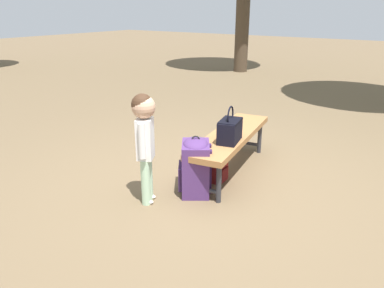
{
  "coord_description": "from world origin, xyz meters",
  "views": [
    {
      "loc": [
        2.9,
        1.81,
        1.72
      ],
      "look_at": [
        0.06,
        -0.14,
        0.45
      ],
      "focal_mm": 34.79,
      "sensor_mm": 36.0,
      "label": 1
    }
  ],
  "objects_px": {
    "handbag": "(230,130)",
    "backpack_large": "(195,165)",
    "child_standing": "(144,132)",
    "backpack_small": "(218,167)",
    "park_bench": "(231,138)"
  },
  "relations": [
    {
      "from": "handbag",
      "to": "backpack_large",
      "type": "height_order",
      "value": "handbag"
    },
    {
      "from": "child_standing",
      "to": "backpack_large",
      "type": "xyz_separation_m",
      "value": [
        -0.4,
        0.27,
        -0.39
      ]
    },
    {
      "from": "backpack_large",
      "to": "backpack_small",
      "type": "xyz_separation_m",
      "value": [
        -0.35,
        0.05,
        -0.13
      ]
    },
    {
      "from": "child_standing",
      "to": "backpack_large",
      "type": "relative_size",
      "value": 1.74
    },
    {
      "from": "park_bench",
      "to": "backpack_large",
      "type": "xyz_separation_m",
      "value": [
        0.63,
        -0.04,
        -0.1
      ]
    },
    {
      "from": "handbag",
      "to": "backpack_large",
      "type": "xyz_separation_m",
      "value": [
        0.39,
        -0.15,
        -0.28
      ]
    },
    {
      "from": "child_standing",
      "to": "backpack_small",
      "type": "height_order",
      "value": "child_standing"
    },
    {
      "from": "handbag",
      "to": "park_bench",
      "type": "bearing_deg",
      "value": -154.16
    },
    {
      "from": "child_standing",
      "to": "handbag",
      "type": "bearing_deg",
      "value": 151.66
    },
    {
      "from": "park_bench",
      "to": "handbag",
      "type": "distance_m",
      "value": 0.32
    },
    {
      "from": "park_bench",
      "to": "handbag",
      "type": "bearing_deg",
      "value": 25.84
    },
    {
      "from": "child_standing",
      "to": "backpack_small",
      "type": "xyz_separation_m",
      "value": [
        -0.75,
        0.32,
        -0.53
      ]
    },
    {
      "from": "handbag",
      "to": "backpack_large",
      "type": "distance_m",
      "value": 0.5
    },
    {
      "from": "park_bench",
      "to": "child_standing",
      "type": "distance_m",
      "value": 1.12
    },
    {
      "from": "child_standing",
      "to": "backpack_large",
      "type": "height_order",
      "value": "child_standing"
    }
  ]
}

